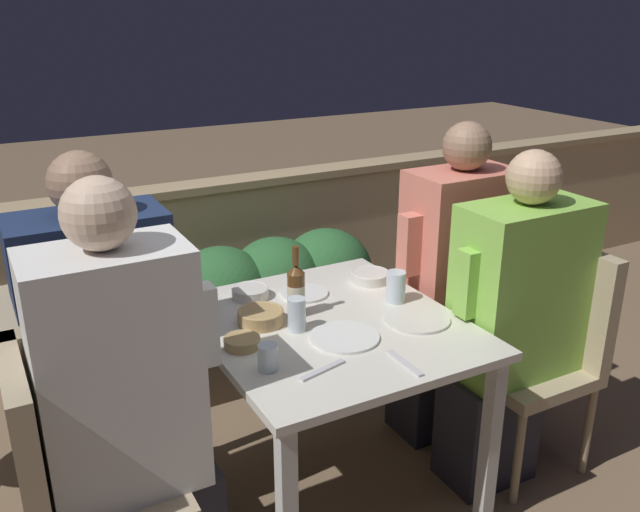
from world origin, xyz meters
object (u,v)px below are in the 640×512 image
chair_left_far (54,409)px  chair_right_far (485,303)px  chair_left_near (66,474)px  person_navy_jumper (111,356)px  person_coral_top (451,284)px  beer_bottle (296,289)px  person_green_blouse (511,324)px  person_white_polo (133,410)px  chair_right_near (547,338)px

chair_left_far → chair_right_far: same height
chair_left_near → person_navy_jumper: 0.43m
person_coral_top → chair_right_far: bearing=0.0°
beer_bottle → person_navy_jumper: bearing=171.9°
person_green_blouse → person_white_polo: bearing=178.2°
chair_left_near → beer_bottle: beer_bottle is taller
person_navy_jumper → beer_bottle: (0.63, -0.09, 0.14)m
person_navy_jumper → person_white_polo: bearing=-93.0°
chair_left_far → person_green_blouse: size_ratio=0.70×
person_coral_top → beer_bottle: bearing=-175.6°
person_white_polo → chair_right_far: person_white_polo is taller
chair_left_near → person_white_polo: (0.20, 0.00, 0.14)m
person_white_polo → person_green_blouse: (1.37, -0.04, -0.04)m
chair_left_far → chair_right_near: (1.75, -0.39, 0.00)m
chair_right_near → chair_right_far: 0.36m
chair_right_near → person_green_blouse: person_green_blouse is taller
person_green_blouse → beer_bottle: (-0.73, 0.31, 0.17)m
person_coral_top → chair_left_near: bearing=-168.6°
chair_left_near → person_coral_top: (1.58, 0.32, 0.13)m
person_green_blouse → person_coral_top: 0.36m
person_coral_top → beer_bottle: (-0.74, -0.06, 0.15)m
person_white_polo → chair_right_near: size_ratio=1.50×
beer_bottle → chair_right_near: bearing=-18.2°
beer_bottle → chair_left_far: bearing=173.8°
chair_left_near → person_coral_top: size_ratio=0.68×
chair_right_far → chair_right_near: bearing=-91.1°
person_white_polo → beer_bottle: bearing=22.1°
beer_bottle → person_green_blouse: bearing=-22.7°
person_white_polo → person_navy_jumper: size_ratio=1.00×
chair_left_near → chair_right_near: same height
person_navy_jumper → person_green_blouse: (1.36, -0.39, -0.03)m
person_green_blouse → chair_right_far: bearing=60.5°
person_green_blouse → chair_right_near: bearing=-0.0°
person_white_polo → person_coral_top: bearing=13.0°
person_white_polo → beer_bottle: size_ratio=5.27×
person_navy_jumper → chair_right_near: bearing=-14.2°
person_white_polo → person_green_blouse: size_ratio=1.05×
chair_left_near → person_coral_top: 1.62m
chair_left_far → person_green_blouse: (1.55, -0.39, 0.10)m
person_white_polo → chair_left_far: bearing=116.9°
person_navy_jumper → chair_right_near: person_navy_jumper is taller
person_white_polo → chair_right_far: (1.58, 0.32, -0.14)m
chair_left_near → chair_right_near: size_ratio=1.00×
chair_left_near → chair_right_far: same height
chair_left_near → chair_right_far: bearing=10.2°
chair_left_near → person_white_polo: 0.24m
chair_left_near → chair_left_far: bearing=87.0°
person_white_polo → beer_bottle: 0.71m
person_navy_jumper → person_coral_top: person_navy_jumper is taller
chair_left_far → person_navy_jumper: (0.20, -0.00, 0.14)m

